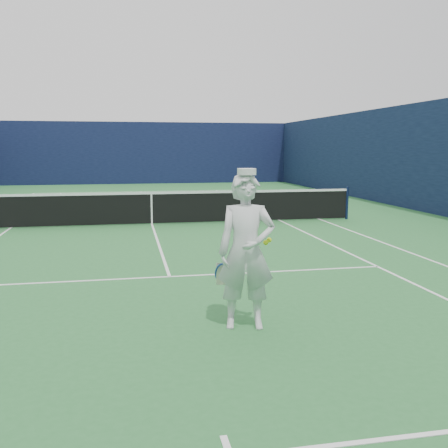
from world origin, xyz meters
name	(u,v)px	position (x,y,z in m)	size (l,w,h in m)	color
ground	(152,225)	(0.00, 0.00, 0.00)	(80.00, 80.00, 0.00)	#286B32
court_markings	(152,224)	(0.00, 0.00, 0.00)	(11.03, 23.83, 0.01)	white
windscreen_fence	(151,159)	(0.00, 0.00, 2.00)	(20.12, 36.12, 4.00)	#0E1535
tennis_net	(152,207)	(0.00, 0.00, 0.55)	(12.88, 0.09, 1.07)	#141E4C
tennis_player	(246,251)	(0.77, -9.16, 1.01)	(0.81, 0.63, 2.08)	silver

